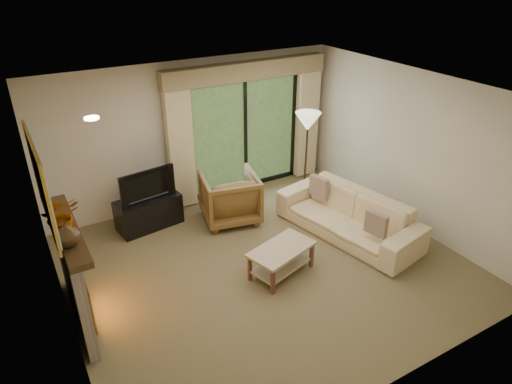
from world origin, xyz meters
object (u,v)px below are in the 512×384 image
media_console (149,212)px  sofa (348,215)px  armchair (230,197)px  coffee_table (281,261)px

media_console → sofa: sofa is taller
armchair → media_console: bearing=-8.1°
sofa → coffee_table: size_ratio=2.50×
media_console → armchair: (1.29, -0.48, 0.17)m
armchair → sofa: bearing=148.5°
armchair → coffee_table: bearing=100.3°
armchair → coffee_table: armchair is taller
armchair → sofa: armchair is taller
sofa → armchair: bearing=-145.0°
media_console → coffee_table: media_console is taller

